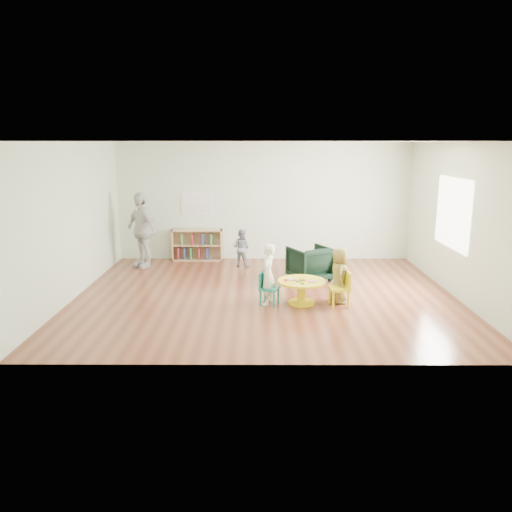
# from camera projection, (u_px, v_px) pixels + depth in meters

# --- Properties ---
(room) EXTENTS (7.10, 7.00, 2.80)m
(room) POSITION_uv_depth(u_px,v_px,m) (266.00, 194.00, 8.90)
(room) COLOR brown
(room) RESTS_ON ground
(activity_table) EXTENTS (0.85, 0.85, 0.47)m
(activity_table) POSITION_uv_depth(u_px,v_px,m) (302.00, 288.00, 8.76)
(activity_table) COLOR yellow
(activity_table) RESTS_ON ground
(kid_chair_left) EXTENTS (0.40, 0.40, 0.57)m
(kid_chair_left) POSITION_uv_depth(u_px,v_px,m) (267.00, 287.00, 8.75)
(kid_chair_left) COLOR teal
(kid_chair_left) RESTS_ON ground
(kid_chair_right) EXTENTS (0.36, 0.36, 0.62)m
(kid_chair_right) POSITION_uv_depth(u_px,v_px,m) (342.00, 287.00, 8.65)
(kid_chair_right) COLOR yellow
(kid_chair_right) RESTS_ON ground
(bookshelf) EXTENTS (1.20, 0.30, 0.75)m
(bookshelf) POSITION_uv_depth(u_px,v_px,m) (197.00, 245.00, 12.03)
(bookshelf) COLOR tan
(bookshelf) RESTS_ON ground
(alphabet_poster) EXTENTS (0.74, 0.01, 0.54)m
(alphabet_poster) POSITION_uv_depth(u_px,v_px,m) (197.00, 204.00, 11.94)
(alphabet_poster) COLOR white
(alphabet_poster) RESTS_ON ground
(armchair) EXTENTS (1.02, 1.03, 0.71)m
(armchair) POSITION_uv_depth(u_px,v_px,m) (310.00, 263.00, 10.26)
(armchair) COLOR black
(armchair) RESTS_ON ground
(child_left) EXTENTS (0.36, 0.45, 1.08)m
(child_left) POSITION_uv_depth(u_px,v_px,m) (268.00, 274.00, 8.69)
(child_left) COLOR white
(child_left) RESTS_ON ground
(child_right) EXTENTS (0.35, 0.51, 0.99)m
(child_right) POSITION_uv_depth(u_px,v_px,m) (339.00, 276.00, 8.78)
(child_right) COLOR gold
(child_right) RESTS_ON ground
(toddler) EXTENTS (0.52, 0.47, 0.87)m
(toddler) POSITION_uv_depth(u_px,v_px,m) (241.00, 248.00, 11.39)
(toddler) COLOR #1B2544
(toddler) RESTS_ON ground
(adult_caretaker) EXTENTS (1.02, 0.99, 1.71)m
(adult_caretaker) POSITION_uv_depth(u_px,v_px,m) (142.00, 230.00, 11.25)
(adult_caretaker) COLOR silver
(adult_caretaker) RESTS_ON ground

